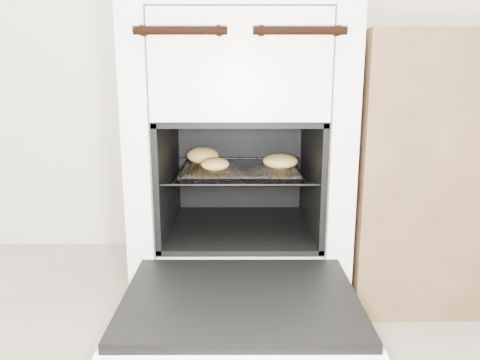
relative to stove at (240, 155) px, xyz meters
The scene contains 6 objects.
stove is the anchor object (origin of this frame).
oven_door 0.56m from the stove, 90.00° to the right, with size 0.53×0.41×0.04m.
oven_rack 0.07m from the stove, 90.00° to the right, with size 0.43×0.41×0.01m.
foil_sheet 0.09m from the stove, 90.00° to the right, with size 0.34×0.30×0.01m, color white.
baked_rolls 0.06m from the stove, 106.88° to the right, with size 0.37×0.23×0.05m.
counter 0.73m from the stove, ahead, with size 0.81×0.54×0.81m, color brown.
Camera 1 is at (0.06, -0.28, 0.69)m, focal length 35.00 mm.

